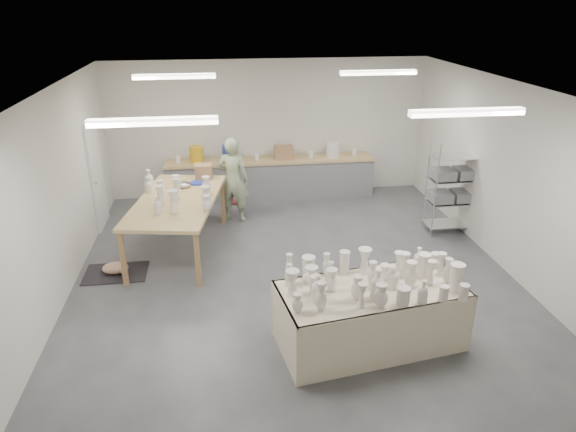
{
  "coord_description": "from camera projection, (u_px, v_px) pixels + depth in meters",
  "views": [
    {
      "loc": [
        -1.11,
        -7.17,
        4.18
      ],
      "look_at": [
        -0.1,
        0.1,
        1.05
      ],
      "focal_mm": 32.0,
      "sensor_mm": 36.0,
      "label": 1
    }
  ],
  "objects": [
    {
      "name": "potter",
      "position": [
        233.0,
        180.0,
        10.14
      ],
      "size": [
        0.72,
        0.59,
        1.72
      ],
      "primitive_type": "imported",
      "rotation": [
        0.0,
        0.0,
        2.82
      ],
      "color": "#97A882",
      "rests_on": "ground"
    },
    {
      "name": "room",
      "position": [
        288.0,
        154.0,
        7.57
      ],
      "size": [
        8.0,
        8.02,
        3.0
      ],
      "color": "#424449",
      "rests_on": "ground"
    },
    {
      "name": "red_stool",
      "position": [
        234.0,
        202.0,
        10.62
      ],
      "size": [
        0.39,
        0.39,
        0.31
      ],
      "rotation": [
        0.0,
        0.0,
        -0.19
      ],
      "color": "red",
      "rests_on": "ground"
    },
    {
      "name": "rug",
      "position": [
        116.0,
        273.0,
        8.43
      ],
      "size": [
        1.0,
        0.7,
        0.02
      ],
      "primitive_type": "cube",
      "color": "black",
      "rests_on": "ground"
    },
    {
      "name": "work_table",
      "position": [
        179.0,
        197.0,
        8.91
      ],
      "size": [
        1.74,
        2.8,
        1.36
      ],
      "rotation": [
        0.0,
        0.0,
        -0.18
      ],
      "color": "tan",
      "rests_on": "ground"
    },
    {
      "name": "cat",
      "position": [
        116.0,
        268.0,
        8.38
      ],
      "size": [
        0.45,
        0.34,
        0.18
      ],
      "rotation": [
        0.0,
        0.0,
        -0.1
      ],
      "color": "white",
      "rests_on": "rug"
    },
    {
      "name": "wire_shelf",
      "position": [
        452.0,
        186.0,
        9.63
      ],
      "size": [
        0.88,
        0.48,
        1.8
      ],
      "color": "silver",
      "rests_on": "ground"
    },
    {
      "name": "back_counter",
      "position": [
        270.0,
        177.0,
        11.47
      ],
      "size": [
        4.6,
        0.6,
        1.24
      ],
      "color": "tan",
      "rests_on": "ground"
    },
    {
      "name": "drying_table",
      "position": [
        370.0,
        312.0,
        6.58
      ],
      "size": [
        2.47,
        1.45,
        1.2
      ],
      "rotation": [
        0.0,
        0.0,
        0.15
      ],
      "color": "olive",
      "rests_on": "ground"
    }
  ]
}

